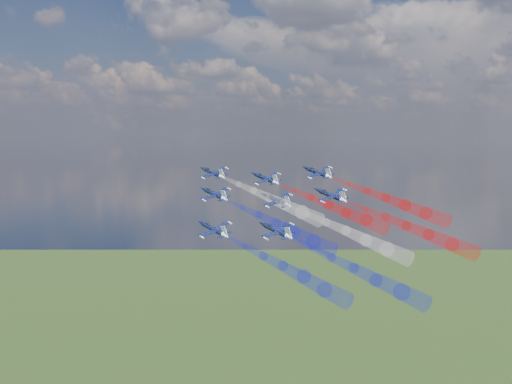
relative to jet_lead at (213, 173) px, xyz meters
The scene contains 16 objects.
jet_lead is the anchor object (origin of this frame).
trail_lead 21.81m from the jet_lead, ahead, with size 3.63×34.01×3.63m, color white, non-canonical shape.
jet_inner_left 14.36m from the jet_lead, 48.95° to the right, with size 8.71×10.89×2.90m, color black, non-canonical shape.
trail_inner_left 34.23m from the jet_lead, 24.37° to the right, with size 3.63×34.01×3.63m, color #1720CB, non-canonical shape.
jet_inner_right 15.14m from the jet_lead, 18.60° to the left, with size 8.71×10.89×2.90m, color black, non-canonical shape.
trail_inner_right 35.85m from the jet_lead, ahead, with size 3.63×34.01×3.63m, color red, non-canonical shape.
jet_outer_left 32.16m from the jet_lead, 50.25° to the right, with size 8.71×10.89×2.90m, color black, non-canonical shape.
trail_outer_left 50.87m from the jet_lead, 33.35° to the right, with size 3.63×34.01×3.63m, color #1720CB, non-canonical shape.
jet_center_third 24.38m from the jet_lead, ahead, with size 8.71×10.89×2.90m, color black, non-canonical shape.
trail_center_third 46.19m from the jet_lead, ahead, with size 3.63×34.01×3.63m, color white, non-canonical shape.
jet_outer_right 28.72m from the jet_lead, 25.58° to the left, with size 8.71×10.89×2.90m, color black, non-canonical shape.
trail_outer_right 47.93m from the jet_lead, 11.07° to the left, with size 3.63×34.01×3.63m, color red, non-canonical shape.
jet_rear_left 37.60m from the jet_lead, 27.28° to the right, with size 8.71×10.89×2.90m, color black, non-canonical shape.
trail_rear_left 58.74m from the jet_lead, 20.47° to the right, with size 3.63×34.01×3.63m, color #1720CB, non-canonical shape.
jet_rear_right 35.46m from the jet_lead, ahead, with size 8.71×10.89×2.90m, color black, non-canonical shape.
trail_rear_right 56.78m from the jet_lead, ahead, with size 3.63×34.01×3.63m, color red, non-canonical shape.
Camera 1 is at (95.83, -132.78, 179.03)m, focal length 43.21 mm.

